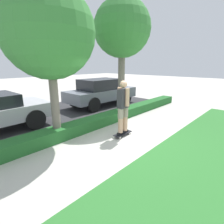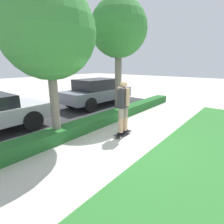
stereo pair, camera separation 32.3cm
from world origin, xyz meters
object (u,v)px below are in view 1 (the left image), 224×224
at_px(skater_person, 123,106).
at_px(tree_near, 49,33).
at_px(parked_car_middle, 101,92).
at_px(skateboard, 123,134).
at_px(tree_mid, 122,29).

height_order(skater_person, tree_near, tree_near).
height_order(skater_person, parked_car_middle, skater_person).
xyz_separation_m(skateboard, parked_car_middle, (2.70, 3.82, 0.75)).
distance_m(tree_near, tree_mid, 3.72).
bearing_deg(tree_near, skater_person, -41.17).
xyz_separation_m(skateboard, tree_mid, (2.02, 1.76, 3.75)).
bearing_deg(parked_car_middle, tree_mid, -106.53).
height_order(skateboard, tree_near, tree_near).
bearing_deg(skater_person, parked_car_middle, 54.77).
bearing_deg(tree_mid, tree_near, -174.77).
bearing_deg(tree_near, skateboard, -41.17).
distance_m(tree_near, parked_car_middle, 5.50).
bearing_deg(skateboard, tree_near, 138.83).
height_order(skateboard, tree_mid, tree_mid).
distance_m(skater_person, tree_near, 3.07).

